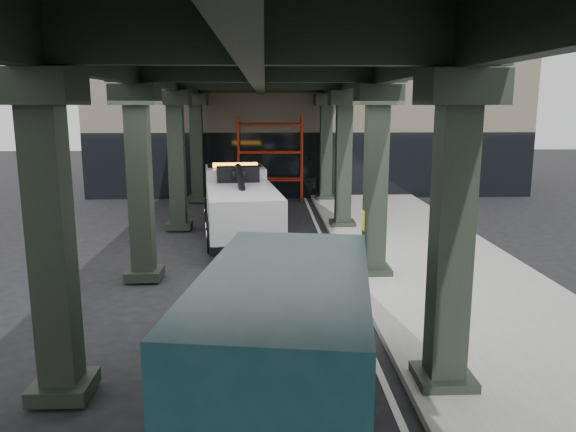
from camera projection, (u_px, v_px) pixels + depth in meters
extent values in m
plane|color=black|center=(276.00, 305.00, 12.84)|extent=(90.00, 90.00, 0.00)
cube|color=gray|center=(443.00, 274.00, 14.97)|extent=(5.00, 40.00, 0.15)
cube|color=silver|center=(339.00, 278.00, 14.87)|extent=(0.12, 38.00, 0.01)
cube|color=black|center=(451.00, 239.00, 8.54)|extent=(0.55, 0.55, 5.00)
cube|color=black|center=(460.00, 87.00, 8.10)|extent=(1.10, 1.10, 0.50)
cube|color=black|center=(443.00, 379.00, 8.99)|extent=(0.90, 0.90, 0.24)
cube|color=black|center=(375.00, 184.00, 14.42)|extent=(0.55, 0.55, 5.00)
cube|color=black|center=(378.00, 95.00, 13.98)|extent=(1.10, 1.10, 0.50)
cube|color=black|center=(373.00, 271.00, 14.87)|extent=(0.90, 0.90, 0.24)
cube|color=black|center=(343.00, 161.00, 20.30)|extent=(0.55, 0.55, 5.00)
cube|color=black|center=(345.00, 98.00, 19.86)|extent=(1.10, 1.10, 0.50)
cube|color=black|center=(342.00, 224.00, 20.75)|extent=(0.90, 0.90, 0.24)
cube|color=black|center=(326.00, 149.00, 26.18)|extent=(0.55, 0.55, 5.00)
cube|color=black|center=(327.00, 99.00, 25.74)|extent=(1.10, 1.10, 0.50)
cube|color=black|center=(325.00, 198.00, 26.63)|extent=(0.90, 0.90, 0.24)
cube|color=black|center=(52.00, 243.00, 8.30)|extent=(0.55, 0.55, 5.00)
cube|color=black|center=(38.00, 87.00, 7.87)|extent=(1.10, 1.10, 0.50)
cube|color=black|center=(64.00, 387.00, 8.76)|extent=(0.90, 0.90, 0.24)
cube|color=black|center=(140.00, 186.00, 14.19)|extent=(0.55, 0.55, 5.00)
cube|color=black|center=(135.00, 95.00, 13.75)|extent=(1.10, 1.10, 0.50)
cube|color=black|center=(145.00, 274.00, 14.64)|extent=(0.90, 0.90, 0.24)
cube|color=black|center=(177.00, 162.00, 20.07)|extent=(0.55, 0.55, 5.00)
cube|color=black|center=(174.00, 98.00, 19.63)|extent=(1.10, 1.10, 0.50)
cube|color=black|center=(179.00, 225.00, 20.52)|extent=(0.90, 0.90, 0.24)
cube|color=black|center=(197.00, 149.00, 25.95)|extent=(0.55, 0.55, 5.00)
cube|color=black|center=(195.00, 99.00, 25.51)|extent=(1.10, 1.10, 0.50)
cube|color=black|center=(198.00, 198.00, 26.40)|extent=(0.90, 0.90, 0.24)
cube|color=black|center=(379.00, 62.00, 13.83)|extent=(0.35, 32.00, 1.10)
cube|color=black|center=(134.00, 61.00, 13.59)|extent=(0.35, 32.00, 1.10)
cube|color=black|center=(257.00, 61.00, 13.71)|extent=(0.35, 32.00, 1.10)
cube|color=black|center=(257.00, 31.00, 13.57)|extent=(7.40, 32.00, 0.30)
cube|color=#C6B793|center=(304.00, 114.00, 31.75)|extent=(22.00, 10.00, 8.00)
cylinder|color=red|center=(239.00, 158.00, 27.00)|extent=(0.08, 0.08, 4.00)
cylinder|color=red|center=(238.00, 159.00, 26.22)|extent=(0.08, 0.08, 4.00)
cylinder|color=red|center=(301.00, 158.00, 27.12)|extent=(0.08, 0.08, 4.00)
cylinder|color=red|center=(302.00, 159.00, 26.33)|extent=(0.08, 0.08, 4.00)
cylinder|color=red|center=(270.00, 178.00, 27.25)|extent=(3.00, 0.08, 0.08)
cylinder|color=red|center=(270.00, 152.00, 27.00)|extent=(3.00, 0.08, 0.08)
cylinder|color=red|center=(270.00, 124.00, 26.75)|extent=(3.00, 0.08, 0.08)
cube|color=black|center=(240.00, 221.00, 19.01)|extent=(1.72, 6.90, 0.23)
cube|color=silver|center=(235.00, 189.00, 21.11)|extent=(2.39, 2.43, 1.64)
cube|color=silver|center=(234.00, 196.00, 22.13)|extent=(2.20, 0.89, 0.82)
cube|color=black|center=(235.00, 176.00, 21.25)|extent=(2.13, 1.42, 0.77)
cube|color=silver|center=(243.00, 209.00, 17.88)|extent=(2.72, 4.79, 1.28)
cube|color=orange|center=(235.00, 165.00, 20.76)|extent=(1.66, 0.45, 0.15)
cube|color=black|center=(238.00, 174.00, 19.47)|extent=(1.51, 0.72, 0.55)
cylinder|color=black|center=(242.00, 187.00, 17.93)|extent=(0.60, 3.19, 1.22)
cube|color=black|center=(250.00, 256.00, 15.81)|extent=(0.42, 1.30, 0.16)
cube|color=black|center=(252.00, 264.00, 15.20)|extent=(1.48, 0.40, 0.16)
cylinder|color=black|center=(209.00, 212.00, 21.40)|extent=(0.44, 1.03, 1.00)
cylinder|color=silver|center=(209.00, 212.00, 21.40)|extent=(0.42, 0.59, 0.55)
cylinder|color=black|center=(261.00, 210.00, 21.71)|extent=(0.44, 1.03, 1.00)
cylinder|color=silver|center=(261.00, 210.00, 21.71)|extent=(0.42, 0.59, 0.55)
cylinder|color=black|center=(211.00, 229.00, 18.49)|extent=(0.44, 1.03, 1.00)
cylinder|color=silver|center=(211.00, 229.00, 18.49)|extent=(0.42, 0.59, 0.55)
cylinder|color=black|center=(271.00, 226.00, 18.80)|extent=(0.44, 1.03, 1.00)
cylinder|color=silver|center=(271.00, 226.00, 18.80)|extent=(0.42, 0.59, 0.55)
cylinder|color=black|center=(212.00, 237.00, 17.34)|extent=(0.44, 1.03, 1.00)
cylinder|color=silver|center=(212.00, 237.00, 17.34)|extent=(0.42, 0.59, 0.55)
cylinder|color=black|center=(276.00, 234.00, 17.65)|extent=(0.44, 1.03, 1.00)
cylinder|color=silver|center=(276.00, 234.00, 17.65)|extent=(0.42, 0.59, 0.55)
cube|color=#11393F|center=(303.00, 302.00, 10.26)|extent=(2.24, 1.42, 0.92)
cube|color=#11393F|center=(285.00, 345.00, 7.45)|extent=(2.80, 4.86, 1.99)
cube|color=olive|center=(288.00, 386.00, 8.00)|extent=(3.01, 5.97, 0.36)
cube|color=black|center=(301.00, 265.00, 9.70)|extent=(2.03, 0.73, 0.85)
cube|color=black|center=(288.00, 300.00, 7.64)|extent=(2.70, 3.96, 0.56)
cube|color=silver|center=(305.00, 312.00, 10.87)|extent=(2.04, 0.43, 0.31)
cylinder|color=black|center=(248.00, 328.00, 10.42)|extent=(0.41, 0.89, 0.86)
cylinder|color=silver|center=(248.00, 328.00, 10.42)|extent=(0.39, 0.51, 0.47)
cylinder|color=black|center=(358.00, 333.00, 10.20)|extent=(0.41, 0.89, 0.86)
cylinder|color=silver|center=(358.00, 333.00, 10.20)|extent=(0.39, 0.51, 0.47)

